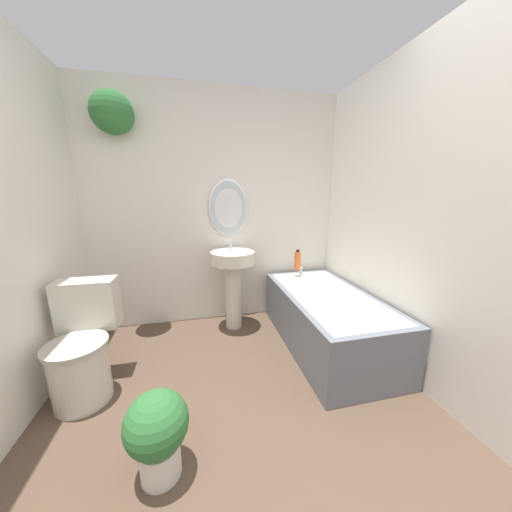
{
  "coord_description": "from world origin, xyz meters",
  "views": [
    {
      "loc": [
        -0.22,
        -0.48,
        1.36
      ],
      "look_at": [
        0.21,
        1.4,
        0.9
      ],
      "focal_mm": 18.0,
      "sensor_mm": 36.0,
      "label": 1
    }
  ],
  "objects_px": {
    "pedestal_sink": "(233,275)",
    "toilet": "(83,347)",
    "shampoo_bottle": "(298,260)",
    "potted_plant": "(157,431)",
    "bathtub": "(326,318)"
  },
  "relations": [
    {
      "from": "pedestal_sink",
      "to": "bathtub",
      "type": "xyz_separation_m",
      "value": [
        0.79,
        -0.51,
        -0.31
      ]
    },
    {
      "from": "pedestal_sink",
      "to": "toilet",
      "type": "bearing_deg",
      "value": -148.91
    },
    {
      "from": "shampoo_bottle",
      "to": "potted_plant",
      "type": "bearing_deg",
      "value": -131.53
    },
    {
      "from": "bathtub",
      "to": "potted_plant",
      "type": "distance_m",
      "value": 1.62
    },
    {
      "from": "pedestal_sink",
      "to": "shampoo_bottle",
      "type": "xyz_separation_m",
      "value": [
        0.72,
        0.05,
        0.1
      ]
    },
    {
      "from": "shampoo_bottle",
      "to": "potted_plant",
      "type": "height_order",
      "value": "shampoo_bottle"
    },
    {
      "from": "pedestal_sink",
      "to": "potted_plant",
      "type": "xyz_separation_m",
      "value": [
        -0.57,
        -1.4,
        -0.31
      ]
    },
    {
      "from": "pedestal_sink",
      "to": "shampoo_bottle",
      "type": "height_order",
      "value": "pedestal_sink"
    },
    {
      "from": "toilet",
      "to": "pedestal_sink",
      "type": "height_order",
      "value": "pedestal_sink"
    },
    {
      "from": "toilet",
      "to": "shampoo_bottle",
      "type": "xyz_separation_m",
      "value": [
        1.86,
        0.74,
        0.33
      ]
    },
    {
      "from": "shampoo_bottle",
      "to": "potted_plant",
      "type": "relative_size",
      "value": 0.48
    },
    {
      "from": "toilet",
      "to": "potted_plant",
      "type": "height_order",
      "value": "toilet"
    },
    {
      "from": "toilet",
      "to": "pedestal_sink",
      "type": "distance_m",
      "value": 1.35
    },
    {
      "from": "toilet",
      "to": "pedestal_sink",
      "type": "relative_size",
      "value": 0.84
    },
    {
      "from": "toilet",
      "to": "pedestal_sink",
      "type": "xyz_separation_m",
      "value": [
        1.14,
        0.69,
        0.23
      ]
    }
  ]
}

